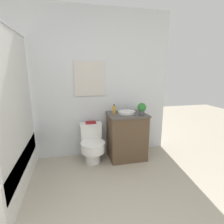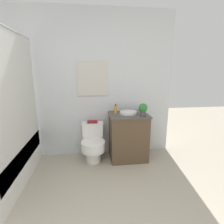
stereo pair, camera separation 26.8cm
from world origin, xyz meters
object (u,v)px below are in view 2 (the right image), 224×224
Objects in this scene: sink at (128,112)px; book_on_tank at (92,122)px; potted_plant at (143,109)px; soap_bottle at (116,109)px; toilet at (93,143)px.

book_on_tank is (-0.60, 0.12, -0.18)m from sink.
sink is at bearing 139.59° from potted_plant.
potted_plant is (0.41, -0.22, 0.05)m from soap_bottle.
potted_plant is 1.16× the size of book_on_tank.
potted_plant reaches higher than sink.
potted_plant is 0.89m from book_on_tank.
toilet is 0.68m from soap_bottle.
sink reaches higher than toilet.
toilet is at bearing -90.00° from book_on_tank.
soap_bottle reaches higher than toilet.
sink is 1.89× the size of book_on_tank.
soap_bottle is at bearing 151.25° from potted_plant.
toilet is 1.01m from potted_plant.
soap_bottle is at bearing 165.62° from sink.
potted_plant is at bearing -40.41° from sink.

